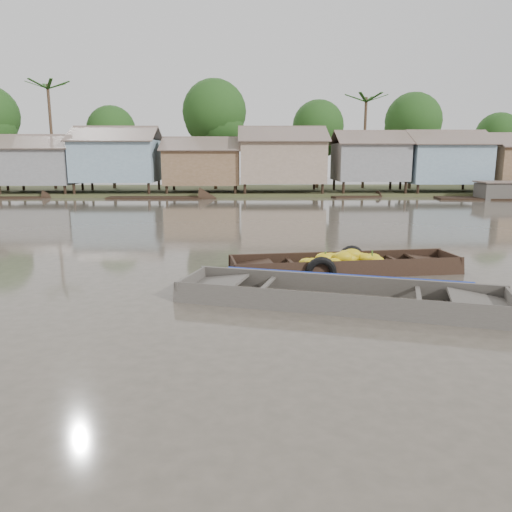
{
  "coord_description": "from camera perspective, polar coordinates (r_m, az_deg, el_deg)",
  "views": [
    {
      "loc": [
        -0.48,
        -10.8,
        3.23
      ],
      "look_at": [
        -0.2,
        1.06,
        0.8
      ],
      "focal_mm": 35.0,
      "sensor_mm": 36.0,
      "label": 1
    }
  ],
  "objects": [
    {
      "name": "ground",
      "position": [
        11.28,
        1.16,
        -5.07
      ],
      "size": [
        120.0,
        120.0,
        0.0
      ],
      "primitive_type": "plane",
      "color": "#4A4438",
      "rests_on": "ground"
    },
    {
      "name": "riverbank",
      "position": [
        42.8,
        3.45,
        11.36
      ],
      "size": [
        120.0,
        12.47,
        10.22
      ],
      "color": "#384723",
      "rests_on": "ground"
    },
    {
      "name": "distant_boats",
      "position": [
        37.85,
        20.24,
        6.29
      ],
      "size": [
        47.86,
        15.64,
        1.38
      ],
      "color": "black",
      "rests_on": "ground"
    },
    {
      "name": "viewer_boat",
      "position": [
        11.2,
        9.51,
        -5.07
      ],
      "size": [
        7.36,
        3.86,
        0.57
      ],
      "rotation": [
        0.0,
        0.0,
        -0.3
      ],
      "color": "#453F3B",
      "rests_on": "ground"
    },
    {
      "name": "banana_boat",
      "position": [
        14.05,
        9.81,
        -1.1
      ],
      "size": [
        6.5,
        2.3,
        0.9
      ],
      "rotation": [
        0.0,
        0.0,
        0.13
      ],
      "color": "black",
      "rests_on": "ground"
    }
  ]
}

